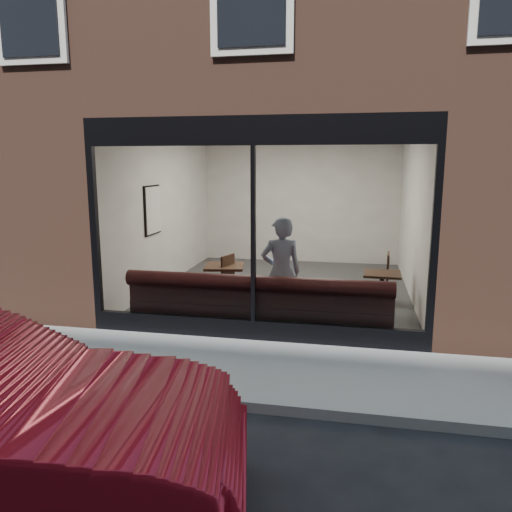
% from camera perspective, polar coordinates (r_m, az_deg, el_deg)
% --- Properties ---
extents(ground, '(120.00, 120.00, 0.00)m').
position_cam_1_polar(ground, '(5.62, -4.71, -16.61)').
color(ground, black).
rests_on(ground, ground).
extents(sidewalk_near, '(40.00, 2.00, 0.01)m').
position_cam_1_polar(sidewalk_near, '(6.50, -2.22, -12.62)').
color(sidewalk_near, gray).
rests_on(sidewalk_near, ground).
extents(kerb_near, '(40.00, 0.10, 0.12)m').
position_cam_1_polar(kerb_near, '(5.55, -4.87, -16.29)').
color(kerb_near, gray).
rests_on(kerb_near, ground).
extents(host_building_pier_left, '(2.50, 12.00, 3.20)m').
position_cam_1_polar(host_building_pier_left, '(13.83, -10.64, 6.48)').
color(host_building_pier_left, brown).
rests_on(host_building_pier_left, ground).
extents(host_building_pier_right, '(2.50, 12.00, 3.20)m').
position_cam_1_polar(host_building_pier_right, '(13.04, 21.77, 5.66)').
color(host_building_pier_right, brown).
rests_on(host_building_pier_right, ground).
extents(host_building_backfill, '(5.00, 6.00, 3.20)m').
position_cam_1_polar(host_building_backfill, '(15.89, 6.30, 7.13)').
color(host_building_backfill, brown).
rests_on(host_building_backfill, ground).
extents(cafe_floor, '(6.00, 6.00, 0.00)m').
position_cam_1_polar(cafe_floor, '(10.22, 3.06, -3.79)').
color(cafe_floor, '#2D2D30').
rests_on(cafe_floor, ground).
extents(cafe_ceiling, '(6.00, 6.00, 0.00)m').
position_cam_1_polar(cafe_ceiling, '(9.91, 3.25, 14.24)').
color(cafe_ceiling, white).
rests_on(cafe_ceiling, host_building_upper).
extents(cafe_wall_back, '(5.00, 0.00, 5.00)m').
position_cam_1_polar(cafe_wall_back, '(12.90, 5.08, 6.33)').
color(cafe_wall_back, silver).
rests_on(cafe_wall_back, ground).
extents(cafe_wall_left, '(0.00, 6.00, 6.00)m').
position_cam_1_polar(cafe_wall_left, '(10.59, -10.36, 5.25)').
color(cafe_wall_left, silver).
rests_on(cafe_wall_left, ground).
extents(cafe_wall_right, '(0.00, 6.00, 6.00)m').
position_cam_1_polar(cafe_wall_right, '(9.90, 17.61, 4.55)').
color(cafe_wall_right, silver).
rests_on(cafe_wall_right, ground).
extents(storefront_kick, '(5.00, 0.10, 0.30)m').
position_cam_1_polar(storefront_kick, '(7.40, -0.30, -8.44)').
color(storefront_kick, black).
rests_on(storefront_kick, ground).
extents(storefront_header, '(5.00, 0.10, 0.40)m').
position_cam_1_polar(storefront_header, '(7.00, -0.32, 14.17)').
color(storefront_header, black).
rests_on(storefront_header, host_building_upper).
extents(storefront_mullion, '(0.06, 0.10, 2.50)m').
position_cam_1_polar(storefront_mullion, '(7.06, -0.31, 2.35)').
color(storefront_mullion, black).
rests_on(storefront_mullion, storefront_kick).
extents(storefront_glass, '(4.80, 0.00, 4.80)m').
position_cam_1_polar(storefront_glass, '(7.03, -0.36, 2.31)').
color(storefront_glass, white).
rests_on(storefront_glass, storefront_kick).
extents(banquette, '(4.00, 0.55, 0.45)m').
position_cam_1_polar(banquette, '(7.75, 0.31, -6.97)').
color(banquette, black).
rests_on(banquette, cafe_floor).
extents(person, '(0.74, 0.60, 1.75)m').
position_cam_1_polar(person, '(7.82, 2.88, -1.87)').
color(person, '#90A6C5').
rests_on(person, cafe_floor).
extents(cafe_table_left, '(0.78, 0.78, 0.04)m').
position_cam_1_polar(cafe_table_left, '(8.92, -3.62, -1.20)').
color(cafe_table_left, black).
rests_on(cafe_table_left, cafe_floor).
extents(cafe_table_right, '(0.62, 0.62, 0.04)m').
position_cam_1_polar(cafe_table_right, '(8.57, 14.23, -2.00)').
color(cafe_table_right, black).
rests_on(cafe_table_right, cafe_floor).
extents(cafe_chair_left, '(0.51, 0.51, 0.04)m').
position_cam_1_polar(cafe_chair_left, '(9.12, -4.22, -4.16)').
color(cafe_chair_left, black).
rests_on(cafe_chair_left, cafe_floor).
extents(cafe_chair_right, '(0.51, 0.51, 0.05)m').
position_cam_1_polar(cafe_chair_right, '(9.47, 13.56, -3.88)').
color(cafe_chair_right, black).
rests_on(cafe_chair_right, cafe_floor).
extents(wall_poster, '(0.02, 0.67, 0.89)m').
position_cam_1_polar(wall_poster, '(9.92, -11.67, 5.17)').
color(wall_poster, white).
rests_on(wall_poster, cafe_wall_left).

